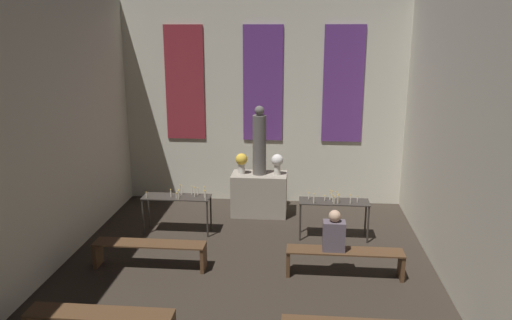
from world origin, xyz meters
name	(u,v)px	position (x,y,z in m)	size (l,w,h in m)	color
wall_back	(263,103)	(0.00, 11.60, 2.34)	(6.66, 0.16, 4.64)	beige
altar	(259,194)	(0.00, 10.60, 0.46)	(1.19, 0.68, 0.92)	gray
statue	(259,143)	(0.00, 10.60, 1.62)	(0.29, 0.29, 1.49)	#5B5651
flower_vase_left	(242,161)	(-0.39, 10.60, 1.20)	(0.26, 0.26, 0.45)	beige
flower_vase_right	(277,162)	(0.39, 10.60, 1.20)	(0.26, 0.26, 0.45)	beige
candle_rack_left	(177,201)	(-1.54, 9.43, 0.67)	(1.35, 0.45, 0.96)	#332D28
candle_rack_right	(334,206)	(1.55, 9.43, 0.67)	(1.35, 0.45, 0.96)	#332D28
pew_back_left	(150,250)	(-1.64, 7.86, 0.33)	(1.91, 0.36, 0.46)	#4C331E
pew_back_right	(345,257)	(1.64, 7.86, 0.33)	(1.91, 0.36, 0.46)	#4C331E
person_seated	(334,233)	(1.45, 7.86, 0.76)	(0.36, 0.24, 0.69)	#564C56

